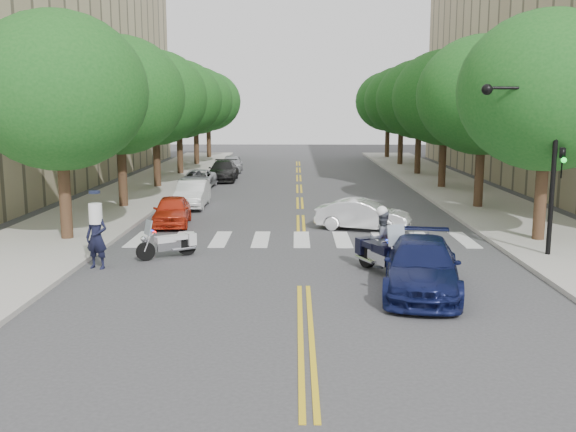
{
  "coord_description": "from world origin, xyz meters",
  "views": [
    {
      "loc": [
        -0.24,
        -17.48,
        4.99
      ],
      "look_at": [
        -0.49,
        4.22,
        1.3
      ],
      "focal_mm": 40.0,
      "sensor_mm": 36.0,
      "label": 1
    }
  ],
  "objects_px": {
    "sedan_blue": "(422,267)",
    "convertible": "(363,215)",
    "motorcycle_police": "(380,244)",
    "officer_standing": "(97,237)",
    "motorcycle_parked": "(172,243)"
  },
  "relations": [
    {
      "from": "officer_standing",
      "to": "sedan_blue",
      "type": "bearing_deg",
      "value": 1.2
    },
    {
      "from": "convertible",
      "to": "sedan_blue",
      "type": "bearing_deg",
      "value": -156.82
    },
    {
      "from": "officer_standing",
      "to": "sedan_blue",
      "type": "height_order",
      "value": "officer_standing"
    },
    {
      "from": "motorcycle_police",
      "to": "sedan_blue",
      "type": "height_order",
      "value": "motorcycle_police"
    },
    {
      "from": "motorcycle_police",
      "to": "motorcycle_parked",
      "type": "xyz_separation_m",
      "value": [
        -6.72,
        2.04,
        -0.45
      ]
    },
    {
      "from": "sedan_blue",
      "to": "motorcycle_police",
      "type": "bearing_deg",
      "value": 123.33
    },
    {
      "from": "sedan_blue",
      "to": "convertible",
      "type": "bearing_deg",
      "value": 103.99
    },
    {
      "from": "motorcycle_police",
      "to": "officer_standing",
      "type": "relative_size",
      "value": 1.23
    },
    {
      "from": "motorcycle_police",
      "to": "convertible",
      "type": "bearing_deg",
      "value": -115.48
    },
    {
      "from": "officer_standing",
      "to": "convertible",
      "type": "relative_size",
      "value": 0.52
    },
    {
      "from": "convertible",
      "to": "motorcycle_police",
      "type": "bearing_deg",
      "value": -162.73
    },
    {
      "from": "motorcycle_parked",
      "to": "sedan_blue",
      "type": "xyz_separation_m",
      "value": [
        7.59,
        -4.03,
        0.24
      ]
    },
    {
      "from": "convertible",
      "to": "sedan_blue",
      "type": "relative_size",
      "value": 0.78
    },
    {
      "from": "motorcycle_parked",
      "to": "convertible",
      "type": "bearing_deg",
      "value": -88.67
    },
    {
      "from": "officer_standing",
      "to": "convertible",
      "type": "height_order",
      "value": "officer_standing"
    }
  ]
}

